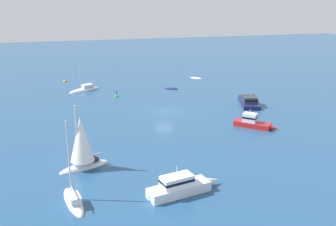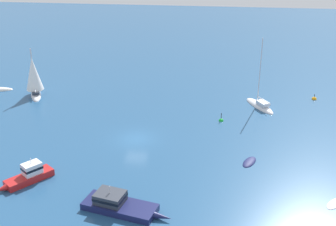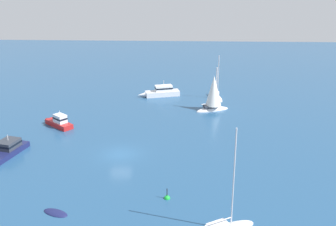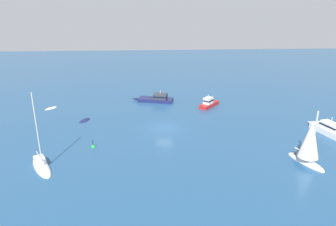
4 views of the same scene
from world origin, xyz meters
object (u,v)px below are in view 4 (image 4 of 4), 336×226
object	(u,v)px
launch	(157,99)
mooring_buoy	(93,147)
rib	(85,121)
launch_1	(328,129)
yacht	(42,166)
sloop	(309,145)
motor_cruiser	(209,103)
dinghy	(51,108)

from	to	relation	value
launch	mooring_buoy	size ratio (longest dim) A/B	6.11
launch	rib	size ratio (longest dim) A/B	2.96
launch_1	yacht	distance (m)	39.56
sloop	launch	bearing A→B (deg)	-168.05
motor_cruiser	dinghy	distance (m)	28.90
rib	mooring_buoy	bearing A→B (deg)	40.39
motor_cruiser	mooring_buoy	distance (m)	24.56
sloop	dinghy	size ratio (longest dim) A/B	2.96
launch_1	dinghy	world-z (taller)	launch_1
rib	mooring_buoy	distance (m)	10.43
rib	mooring_buoy	xyz separation A→B (m)	(-2.98, 9.99, 0.01)
launch_1	launch	bearing A→B (deg)	39.50
sloop	rib	world-z (taller)	sloop
yacht	dinghy	size ratio (longest dim) A/B	3.97
yacht	dinghy	bearing A→B (deg)	162.98
motor_cruiser	sloop	xyz separation A→B (m)	(-7.76, 21.91, 1.76)
sloop	yacht	distance (m)	31.67
yacht	rib	size ratio (longest dim) A/B	3.49
yacht	sloop	bearing A→B (deg)	58.31
launch	sloop	bearing A→B (deg)	138.57
motor_cruiser	dinghy	world-z (taller)	motor_cruiser
motor_cruiser	mooring_buoy	world-z (taller)	motor_cruiser
sloop	yacht	size ratio (longest dim) A/B	0.74
motor_cruiser	sloop	size ratio (longest dim) A/B	0.70
yacht	mooring_buoy	bearing A→B (deg)	104.30
launch	dinghy	xyz separation A→B (m)	(19.26, 2.93, -0.59)
launch_1	rib	distance (m)	37.40
rib	motor_cruiser	bearing A→B (deg)	129.23
mooring_buoy	rib	bearing A→B (deg)	-73.37
mooring_buoy	launch	bearing A→B (deg)	-114.73
launch_1	dinghy	distance (m)	46.12
launch_1	mooring_buoy	bearing A→B (deg)	78.49
sloop	launch	xyz separation A→B (m)	(17.38, -25.51, -1.83)
dinghy	mooring_buoy	size ratio (longest dim) A/B	1.81
launch	yacht	bearing A→B (deg)	74.37
launch_1	rib	xyz separation A→B (m)	(36.63, -7.50, -0.75)
dinghy	sloop	bearing A→B (deg)	97.69
sloop	launch_1	size ratio (longest dim) A/B	1.00
dinghy	rib	bearing A→B (deg)	86.81
launch	yacht	xyz separation A→B (m)	(14.20, 24.66, -0.47)
sloop	yacht	bearing A→B (deg)	-113.87
dinghy	launch	bearing A→B (deg)	137.98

